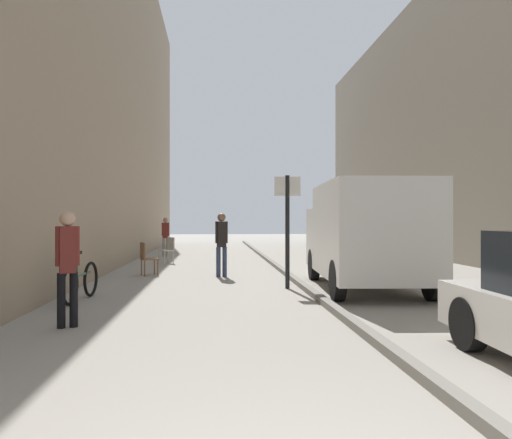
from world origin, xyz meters
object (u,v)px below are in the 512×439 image
delivery_van (365,233)px  street_sign_post (287,221)px  pedestrian_main_foreground (68,260)px  cafe_chair_near_window (168,248)px  bicycle_leaning (81,281)px  cafe_chair_by_doorway (147,256)px  pedestrian_far_crossing (165,234)px  pedestrian_mid_block (222,240)px

delivery_van → street_sign_post: size_ratio=1.94×
pedestrian_main_foreground → cafe_chair_near_window: (0.44, 10.55, -0.44)m
cafe_chair_near_window → delivery_van: bearing=179.5°
bicycle_leaning → cafe_chair_by_doorway: (0.67, 4.22, 0.17)m
bicycle_leaning → cafe_chair_near_window: 8.23m
pedestrian_far_crossing → street_sign_post: street_sign_post is taller
delivery_van → pedestrian_far_crossing: bearing=122.2°
cafe_chair_near_window → pedestrian_mid_block: bearing=166.5°
pedestrian_main_foreground → delivery_van: delivery_van is taller
cafe_chair_near_window → cafe_chair_by_doorway: bearing=140.3°
pedestrian_main_foreground → street_sign_post: 5.35m
pedestrian_far_crossing → bicycle_leaning: pedestrian_far_crossing is taller
pedestrian_far_crossing → cafe_chair_by_doorway: bearing=-82.0°
cafe_chair_by_doorway → cafe_chair_near_window: bearing=154.6°
cafe_chair_by_doorway → pedestrian_main_foreground: bearing=-24.0°
pedestrian_mid_block → delivery_van: 4.15m
street_sign_post → cafe_chair_by_doorway: 4.71m
delivery_van → cafe_chair_near_window: 8.75m
pedestrian_main_foreground → bicycle_leaning: bearing=79.5°
pedestrian_main_foreground → cafe_chair_by_doorway: 6.61m
pedestrian_mid_block → street_sign_post: 2.84m
pedestrian_main_foreground → cafe_chair_by_doorway: size_ratio=1.81×
pedestrian_main_foreground → delivery_van: bearing=10.8°
pedestrian_main_foreground → cafe_chair_near_window: pedestrian_main_foreground is taller
pedestrian_main_foreground → pedestrian_mid_block: (2.33, 6.08, 0.04)m
delivery_van → bicycle_leaning: bearing=-165.5°
pedestrian_main_foreground → delivery_van: (5.56, 3.49, 0.29)m
street_sign_post → bicycle_leaning: size_ratio=1.47×
pedestrian_main_foreground → cafe_chair_near_window: bearing=66.3°
pedestrian_mid_block → cafe_chair_by_doorway: 2.22m
pedestrian_main_foreground → pedestrian_mid_block: bearing=47.7°
pedestrian_far_crossing → delivery_van: delivery_van is taller
pedestrian_main_foreground → street_sign_post: street_sign_post is taller
pedestrian_main_foreground → bicycle_leaning: pedestrian_main_foreground is taller
pedestrian_mid_block → bicycle_leaning: bearing=-138.7°
pedestrian_mid_block → pedestrian_far_crossing: bearing=94.7°
delivery_van → street_sign_post: (-1.75, 0.23, 0.27)m
street_sign_post → cafe_chair_near_window: 7.68m
bicycle_leaning → cafe_chair_by_doorway: bearing=86.9°
cafe_chair_by_doorway → delivery_van: bearing=37.7°
pedestrian_far_crossing → delivery_van: (5.54, -10.32, 0.30)m
pedestrian_main_foreground → bicycle_leaning: size_ratio=0.96×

